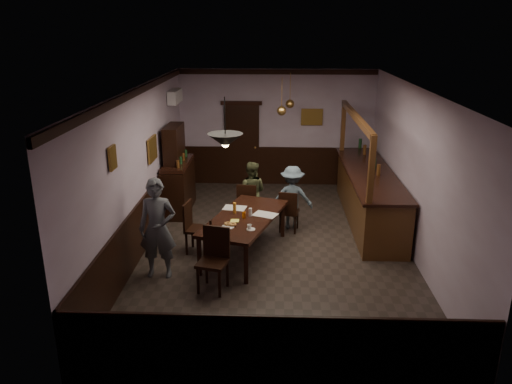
{
  "coord_description": "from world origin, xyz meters",
  "views": [
    {
      "loc": [
        -0.02,
        -8.74,
        4.05
      ],
      "look_at": [
        -0.36,
        -0.16,
        1.15
      ],
      "focal_mm": 35.0,
      "sensor_mm": 36.0,
      "label": 1
    }
  ],
  "objects_px": {
    "chair_side": "(194,225)",
    "person_seated_left": "(251,192)",
    "chair_far_right": "(289,210)",
    "person_seated_right": "(292,197)",
    "dining_table": "(245,220)",
    "bar_counter": "(369,194)",
    "soda_can": "(244,215)",
    "coffee_cup": "(249,227)",
    "chair_near": "(214,256)",
    "chair_far_left": "(247,203)",
    "person_standing": "(158,229)",
    "sideboard": "(178,177)",
    "pendant_iron": "(225,141)",
    "pendant_brass_mid": "(282,111)",
    "pendant_brass_far": "(290,104)"
  },
  "relations": [
    {
      "from": "person_standing",
      "to": "person_seated_left",
      "type": "distance_m",
      "value": 2.87
    },
    {
      "from": "dining_table",
      "to": "person_seated_right",
      "type": "height_order",
      "value": "person_seated_right"
    },
    {
      "from": "bar_counter",
      "to": "chair_far_left",
      "type": "bearing_deg",
      "value": -169.91
    },
    {
      "from": "soda_can",
      "to": "pendant_iron",
      "type": "distance_m",
      "value": 1.67
    },
    {
      "from": "dining_table",
      "to": "chair_side",
      "type": "xyz_separation_m",
      "value": [
        -0.95,
        0.08,
        -0.15
      ]
    },
    {
      "from": "chair_far_left",
      "to": "coffee_cup",
      "type": "distance_m",
      "value": 1.97
    },
    {
      "from": "chair_far_left",
      "to": "pendant_iron",
      "type": "relative_size",
      "value": 1.19
    },
    {
      "from": "person_seated_left",
      "to": "sideboard",
      "type": "height_order",
      "value": "sideboard"
    },
    {
      "from": "bar_counter",
      "to": "soda_can",
      "type": "bearing_deg",
      "value": -143.55
    },
    {
      "from": "chair_near",
      "to": "bar_counter",
      "type": "distance_m",
      "value": 4.26
    },
    {
      "from": "chair_near",
      "to": "dining_table",
      "type": "bearing_deg",
      "value": 86.38
    },
    {
      "from": "pendant_iron",
      "to": "pendant_brass_mid",
      "type": "height_order",
      "value": "same"
    },
    {
      "from": "pendant_iron",
      "to": "coffee_cup",
      "type": "bearing_deg",
      "value": 24.58
    },
    {
      "from": "person_standing",
      "to": "coffee_cup",
      "type": "relative_size",
      "value": 21.32
    },
    {
      "from": "chair_far_left",
      "to": "coffee_cup",
      "type": "xyz_separation_m",
      "value": [
        0.14,
        -1.94,
        0.28
      ]
    },
    {
      "from": "bar_counter",
      "to": "pendant_iron",
      "type": "distance_m",
      "value": 4.18
    },
    {
      "from": "person_seated_right",
      "to": "pendant_brass_mid",
      "type": "relative_size",
      "value": 1.63
    },
    {
      "from": "chair_far_right",
      "to": "coffee_cup",
      "type": "distance_m",
      "value": 1.85
    },
    {
      "from": "chair_side",
      "to": "pendant_iron",
      "type": "xyz_separation_m",
      "value": [
        0.71,
        -0.84,
        1.79
      ]
    },
    {
      "from": "person_seated_right",
      "to": "coffee_cup",
      "type": "height_order",
      "value": "person_seated_right"
    },
    {
      "from": "dining_table",
      "to": "pendant_iron",
      "type": "xyz_separation_m",
      "value": [
        -0.24,
        -0.76,
        1.63
      ]
    },
    {
      "from": "chair_far_right",
      "to": "pendant_brass_mid",
      "type": "height_order",
      "value": "pendant_brass_mid"
    },
    {
      "from": "pendant_iron",
      "to": "chair_far_right",
      "type": "bearing_deg",
      "value": 59.88
    },
    {
      "from": "chair_far_left",
      "to": "soda_can",
      "type": "relative_size",
      "value": 7.86
    },
    {
      "from": "chair_near",
      "to": "bar_counter",
      "type": "relative_size",
      "value": 0.25
    },
    {
      "from": "pendant_iron",
      "to": "pendant_brass_far",
      "type": "bearing_deg",
      "value": 74.37
    },
    {
      "from": "chair_far_left",
      "to": "coffee_cup",
      "type": "relative_size",
      "value": 11.79
    },
    {
      "from": "chair_far_left",
      "to": "chair_far_right",
      "type": "bearing_deg",
      "value": 168.4
    },
    {
      "from": "chair_far_right",
      "to": "sideboard",
      "type": "bearing_deg",
      "value": -13.93
    },
    {
      "from": "soda_can",
      "to": "person_seated_right",
      "type": "bearing_deg",
      "value": 57.63
    },
    {
      "from": "chair_side",
      "to": "pendant_iron",
      "type": "bearing_deg",
      "value": -130.44
    },
    {
      "from": "chair_far_right",
      "to": "pendant_iron",
      "type": "distance_m",
      "value": 2.81
    },
    {
      "from": "coffee_cup",
      "to": "soda_can",
      "type": "bearing_deg",
      "value": 121.28
    },
    {
      "from": "chair_far_left",
      "to": "pendant_iron",
      "type": "xyz_separation_m",
      "value": [
        -0.22,
        -2.11,
        1.8
      ]
    },
    {
      "from": "dining_table",
      "to": "chair_far_left",
      "type": "height_order",
      "value": "chair_far_left"
    },
    {
      "from": "person_seated_right",
      "to": "pendant_brass_mid",
      "type": "height_order",
      "value": "pendant_brass_mid"
    },
    {
      "from": "chair_near",
      "to": "pendant_brass_mid",
      "type": "bearing_deg",
      "value": 87.17
    },
    {
      "from": "bar_counter",
      "to": "pendant_brass_mid",
      "type": "relative_size",
      "value": 5.08
    },
    {
      "from": "chair_far_left",
      "to": "person_seated_left",
      "type": "distance_m",
      "value": 0.32
    },
    {
      "from": "person_seated_right",
      "to": "pendant_iron",
      "type": "height_order",
      "value": "pendant_iron"
    },
    {
      "from": "dining_table",
      "to": "chair_far_left",
      "type": "bearing_deg",
      "value": 91.12
    },
    {
      "from": "person_standing",
      "to": "person_seated_right",
      "type": "distance_m",
      "value": 3.18
    },
    {
      "from": "bar_counter",
      "to": "pendant_iron",
      "type": "bearing_deg",
      "value": -137.48
    },
    {
      "from": "sideboard",
      "to": "chair_near",
      "type": "bearing_deg",
      "value": -70.45
    },
    {
      "from": "chair_side",
      "to": "person_seated_left",
      "type": "relative_size",
      "value": 0.73
    },
    {
      "from": "chair_side",
      "to": "bar_counter",
      "type": "height_order",
      "value": "bar_counter"
    },
    {
      "from": "soda_can",
      "to": "pendant_brass_mid",
      "type": "relative_size",
      "value": 0.15
    },
    {
      "from": "chair_side",
      "to": "person_standing",
      "type": "height_order",
      "value": "person_standing"
    },
    {
      "from": "chair_far_right",
      "to": "person_seated_right",
      "type": "bearing_deg",
      "value": -94.68
    },
    {
      "from": "dining_table",
      "to": "soda_can",
      "type": "height_order",
      "value": "soda_can"
    }
  ]
}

